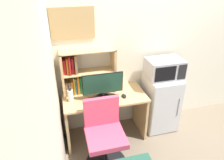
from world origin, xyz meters
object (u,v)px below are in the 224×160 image
Objects in this scene: monitor at (103,85)px; microwave at (164,68)px; computer_mouse at (124,96)px; hutch_bookshelf at (81,73)px; keyboard at (103,99)px; wall_corkboard at (72,23)px; mini_fridge at (160,102)px; desk_chair at (105,139)px; water_bottle at (70,95)px.

microwave is at bearing 5.18° from monitor.
monitor is 5.19× the size of computer_mouse.
hutch_bookshelf is 6.97× the size of computer_mouse.
wall_corkboard is (-0.30, 0.37, 0.96)m from keyboard.
keyboard is 1.00m from microwave.
hutch_bookshelf is 0.83× the size of mini_fridge.
mini_fridge is at bearing 11.29° from computer_mouse.
monitor is 1.06m from mini_fridge.
wall_corkboard is (-0.22, 0.76, 1.30)m from desk_chair.
mini_fridge is at bearing -11.24° from wall_corkboard.
wall_corkboard is (-1.24, 0.24, 0.66)m from microwave.
monitor is 0.45m from water_bottle.
computer_mouse is at bearing -168.71° from mini_fridge.
hutch_bookshelf is at bearing 152.80° from computer_mouse.
hutch_bookshelf is 0.34m from water_bottle.
microwave is at bearing -11.10° from wall_corkboard.
monitor is at bearing 72.43° from keyboard.
monitor is at bearing 170.57° from computer_mouse.
microwave is at bearing -7.12° from hutch_bookshelf.
water_bottle is 0.37× the size of microwave.
wall_corkboard is (-0.31, 0.33, 0.77)m from monitor.
monitor is 0.98× the size of wall_corkboard.
desk_chair is at bearing -73.76° from wall_corkboard.
desk_chair is at bearing -134.09° from computer_mouse.
desk_chair is (0.35, -0.47, -0.42)m from water_bottle.
keyboard is 0.67× the size of wall_corkboard.
desk_chair is (0.18, -0.67, -0.63)m from hutch_bookshelf.
water_bottle is 0.21× the size of mini_fridge.
monitor reaches higher than water_bottle.
keyboard is 0.30m from computer_mouse.
hutch_bookshelf is 0.47m from keyboard.
mini_fridge is at bearing 5.00° from monitor.
monitor is at bearing -46.89° from wall_corkboard.
microwave is 0.91× the size of wall_corkboard.
desk_chair is at bearing -53.00° from water_bottle.
microwave is at bearing 89.77° from mini_fridge.
keyboard is 0.42× the size of mini_fridge.
desk_chair is at bearing -75.22° from hutch_bookshelf.
computer_mouse is 0.12× the size of desk_chair.
computer_mouse is 0.56× the size of water_bottle.
desk_chair reaches higher than mini_fridge.
monitor is 0.89m from wall_corkboard.
hutch_bookshelf is 1.34× the size of monitor.
computer_mouse is 0.73m from water_bottle.
hutch_bookshelf reaches higher than desk_chair.
wall_corkboard is at bearing 147.67° from computer_mouse.
mini_fridge is 1.14m from desk_chair.
water_bottle is at bearing -177.89° from microwave.
keyboard is at bearing -107.57° from monitor.
hutch_bookshelf is at bearing 172.88° from microwave.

